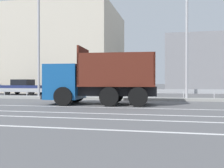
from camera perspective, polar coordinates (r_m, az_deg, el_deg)
name	(u,v)px	position (r m, az deg, el deg)	size (l,w,h in m)	color
ground_plane	(120,102)	(17.49, 1.76, -3.86)	(320.00, 320.00, 0.00)	#565659
lane_strip_0	(93,107)	(13.66, -4.12, -5.06)	(55.84, 0.16, 0.01)	silver
lane_strip_1	(76,113)	(11.26, -7.80, -6.23)	(55.84, 0.16, 0.01)	silver
lane_strip_2	(62,118)	(9.86, -10.90, -7.20)	(55.84, 0.16, 0.01)	silver
lane_strip_3	(34,127)	(8.06, -16.66, -8.93)	(55.84, 0.16, 0.01)	silver
median_island	(124,99)	(19.22, 2.73, -3.20)	(30.71, 1.10, 0.18)	gray
median_guardrail	(127,92)	(20.22, 3.23, -1.65)	(55.84, 0.09, 0.78)	#9EA0A5
dump_truck	(89,84)	(15.49, -5.07, 0.10)	(6.54, 3.16, 3.33)	#144C8C
median_road_sign	(58,82)	(20.70, -11.65, 0.52)	(0.78, 0.16, 2.51)	white
street_lamp_1	(38,27)	(21.54, -15.86, 11.94)	(0.70, 2.17, 10.24)	#ADADB2
street_lamp_2	(187,36)	(19.18, 16.05, 10.10)	(0.71, 2.36, 8.08)	#ADADB2
parked_car_2	(24,87)	(28.46, -18.66, -0.66)	(4.66, 2.06, 1.57)	navy
parked_car_3	(72,88)	(25.95, -8.79, -0.90)	(4.55, 1.84, 1.36)	#A3A3A8
background_building_0	(59,52)	(37.01, -11.37, 6.79)	(15.91, 12.89, 10.81)	beige
background_building_1	(213,66)	(37.62, 21.17, 3.75)	(12.49, 12.57, 6.99)	gray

